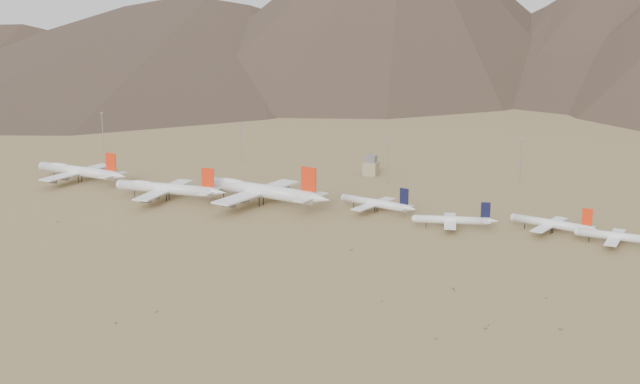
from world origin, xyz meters
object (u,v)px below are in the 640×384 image
at_px(widebody_centre, 166,188).
at_px(control_tower, 371,166).
at_px(widebody_west, 78,171).
at_px(narrowbody_b, 454,220).
at_px(narrowbody_a, 377,203).
at_px(widebody_east, 260,190).

xyz_separation_m(widebody_centre, control_tower, (79.95, 98.95, -1.30)).
bearing_deg(widebody_west, narrowbody_b, 3.10).
bearing_deg(narrowbody_a, widebody_east, -156.15).
height_order(narrowbody_a, control_tower, narrowbody_a).
bearing_deg(narrowbody_a, widebody_centre, -155.69).
height_order(widebody_centre, control_tower, widebody_centre).
height_order(widebody_east, control_tower, widebody_east).
distance_m(widebody_centre, narrowbody_b, 153.06).
bearing_deg(widebody_west, widebody_east, 2.42).
bearing_deg(widebody_east, widebody_west, -173.79).
bearing_deg(widebody_west, control_tower, 35.52).
relative_size(widebody_centre, narrowbody_a, 1.49).
distance_m(narrowbody_b, control_tower, 120.94).
height_order(widebody_centre, widebody_east, widebody_east).
relative_size(narrowbody_b, control_tower, 3.30).
relative_size(widebody_centre, narrowbody_b, 1.63).
xyz_separation_m(widebody_west, widebody_east, (119.45, -10.07, 1.47)).
bearing_deg(control_tower, widebody_west, -151.72).
height_order(widebody_east, narrowbody_a, widebody_east).
relative_size(widebody_west, narrowbody_a, 1.50).
distance_m(widebody_east, control_tower, 95.19).
distance_m(narrowbody_a, control_tower, 86.68).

